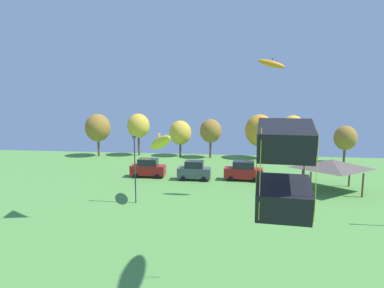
{
  "coord_description": "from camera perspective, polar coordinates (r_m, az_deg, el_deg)",
  "views": [
    {
      "loc": [
        1.62,
        -0.07,
        10.98
      ],
      "look_at": [
        -0.1,
        14.11,
        8.82
      ],
      "focal_mm": 32.0,
      "sensor_mm": 36.0,
      "label": 1
    }
  ],
  "objects": [
    {
      "name": "kite_flying_1",
      "position": [
        34.39,
        -5.34,
        0.23
      ],
      "size": [
        3.73,
        4.68,
        2.59
      ],
      "color": "yellow"
    },
    {
      "name": "kite_flying_2",
      "position": [
        35.62,
        13.12,
        12.89
      ],
      "size": [
        2.82,
        0.64,
        1.28
      ],
      "color": "orange"
    },
    {
      "name": "kite_flying_4",
      "position": [
        9.89,
        15.09,
        -4.11
      ],
      "size": [
        1.64,
        1.77,
        2.77
      ],
      "color": "black"
    },
    {
      "name": "parked_car_leftmost",
      "position": [
        45.14,
        -7.34,
        -4.0
      ],
      "size": [
        4.49,
        1.96,
        2.43
      ],
      "rotation": [
        0.0,
        0.0,
        0.0
      ],
      "color": "maroon",
      "rests_on": "ground"
    },
    {
      "name": "parked_car_second_from_left",
      "position": [
        43.3,
        0.38,
        -4.46
      ],
      "size": [
        4.2,
        1.98,
        2.45
      ],
      "rotation": [
        0.0,
        0.0,
        -0.02
      ],
      "color": "#4C5156",
      "rests_on": "ground"
    },
    {
      "name": "parked_car_third_from_left",
      "position": [
        43.57,
        8.57,
        -4.47
      ],
      "size": [
        4.9,
        2.23,
        2.45
      ],
      "rotation": [
        0.0,
        0.0,
        -0.08
      ],
      "color": "maroon",
      "rests_on": "ground"
    },
    {
      "name": "park_pavilion",
      "position": [
        41.25,
        22.27,
        -3.1
      ],
      "size": [
        6.91,
        5.48,
        3.6
      ],
      "color": "brown",
      "rests_on": "ground"
    },
    {
      "name": "light_post_0",
      "position": [
        34.31,
        -9.49,
        -3.59
      ],
      "size": [
        0.36,
        0.2,
        6.81
      ],
      "color": "#2D2D33",
      "rests_on": "ground"
    },
    {
      "name": "light_post_1",
      "position": [
        37.37,
        18.2,
        -2.99
      ],
      "size": [
        0.36,
        0.2,
        6.7
      ],
      "color": "#2D2D33",
      "rests_on": "ground"
    },
    {
      "name": "treeline_tree_0",
      "position": [
        61.22,
        -15.43,
        2.62
      ],
      "size": [
        4.31,
        4.31,
        7.33
      ],
      "color": "brown",
      "rests_on": "ground"
    },
    {
      "name": "treeline_tree_1",
      "position": [
        60.43,
        -8.92,
        2.98
      ],
      "size": [
        3.88,
        3.88,
        7.34
      ],
      "color": "brown",
      "rests_on": "ground"
    },
    {
      "name": "treeline_tree_2",
      "position": [
        59.23,
        -1.96,
        1.89
      ],
      "size": [
        3.81,
        3.81,
        6.18
      ],
      "color": "brown",
      "rests_on": "ground"
    },
    {
      "name": "treeline_tree_3",
      "position": [
        57.71,
        3.11,
        2.19
      ],
      "size": [
        3.63,
        3.63,
        6.57
      ],
      "color": "brown",
      "rests_on": "ground"
    },
    {
      "name": "treeline_tree_4",
      "position": [
        58.16,
        11.2,
        2.24
      ],
      "size": [
        4.84,
        4.84,
        7.38
      ],
      "color": "brown",
      "rests_on": "ground"
    },
    {
      "name": "treeline_tree_5",
      "position": [
        57.91,
        16.47,
        2.57
      ],
      "size": [
        3.73,
        3.73,
        7.34
      ],
      "color": "brown",
      "rests_on": "ground"
    },
    {
      "name": "treeline_tree_6",
      "position": [
        58.34,
        24.19,
        0.93
      ],
      "size": [
        3.46,
        3.46,
        5.89
      ],
      "color": "brown",
      "rests_on": "ground"
    }
  ]
}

